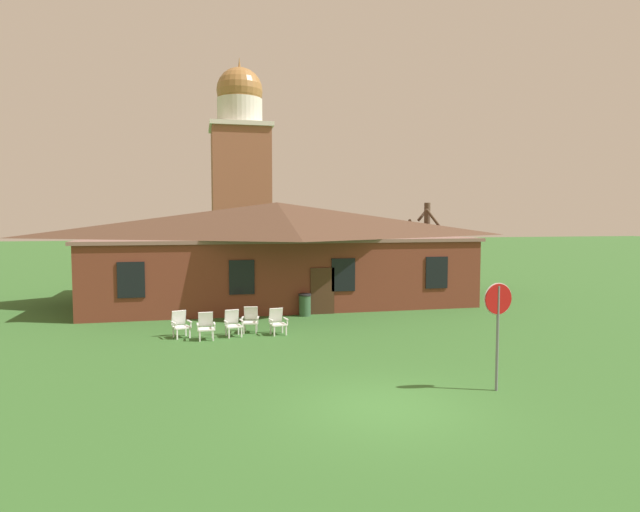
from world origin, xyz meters
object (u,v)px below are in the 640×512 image
object	(u,v)px
lawn_chair_left_end	(233,322)
lawn_chair_right_end	(277,321)
stop_sign	(498,314)
lawn_chair_near_door	(206,325)
trash_bin	(305,305)
lawn_chair_by_porch	(180,323)
lawn_chair_middle	(251,319)

from	to	relation	value
lawn_chair_left_end	lawn_chair_right_end	size ratio (longest dim) A/B	1.00
stop_sign	lawn_chair_left_end	xyz separation A→B (m)	(-6.05, 7.79, -1.44)
lawn_chair_near_door	trash_bin	distance (m)	5.72
lawn_chair_near_door	lawn_chair_right_end	distance (m)	2.63
stop_sign	lawn_chair_right_end	size ratio (longest dim) A/B	2.84
stop_sign	lawn_chair_near_door	bearing A→B (deg)	133.25
lawn_chair_left_end	trash_bin	size ratio (longest dim) A/B	0.98
lawn_chair_by_porch	lawn_chair_right_end	bearing A→B (deg)	-4.24
lawn_chair_left_end	trash_bin	world-z (taller)	trash_bin
lawn_chair_by_porch	lawn_chair_left_end	size ratio (longest dim) A/B	1.00
stop_sign	trash_bin	bearing A→B (deg)	103.51
lawn_chair_right_end	stop_sign	bearing A→B (deg)	-60.36
lawn_chair_right_end	trash_bin	size ratio (longest dim) A/B	0.98
lawn_chair_left_end	trash_bin	distance (m)	4.78
lawn_chair_by_porch	lawn_chair_near_door	xyz separation A→B (m)	(0.90, -0.55, 0.00)
lawn_chair_by_porch	lawn_chair_middle	distance (m)	2.59
lawn_chair_left_end	lawn_chair_middle	distance (m)	0.87
lawn_chair_middle	lawn_chair_right_end	distance (m)	1.09
lawn_chair_left_end	stop_sign	bearing A→B (deg)	-52.15
lawn_chair_middle	trash_bin	world-z (taller)	trash_bin
stop_sign	lawn_chair_by_porch	xyz separation A→B (m)	(-7.93, 8.02, -1.44)
lawn_chair_near_door	lawn_chair_right_end	world-z (taller)	same
lawn_chair_right_end	trash_bin	distance (m)	3.84
lawn_chair_left_end	lawn_chair_by_porch	bearing A→B (deg)	172.95
lawn_chair_near_door	lawn_chair_middle	size ratio (longest dim) A/B	1.00
stop_sign	lawn_chair_near_door	xyz separation A→B (m)	(-7.02, 7.47, -1.44)
lawn_chair_by_porch	lawn_chair_left_end	world-z (taller)	same
stop_sign	lawn_chair_by_porch	bearing A→B (deg)	134.67
stop_sign	lawn_chair_middle	xyz separation A→B (m)	(-5.35, 8.31, -1.44)
lawn_chair_near_door	lawn_chair_middle	xyz separation A→B (m)	(1.67, 0.85, 0.00)
stop_sign	lawn_chair_by_porch	size ratio (longest dim) A/B	2.84
lawn_chair_near_door	lawn_chair_by_porch	bearing A→B (deg)	148.59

